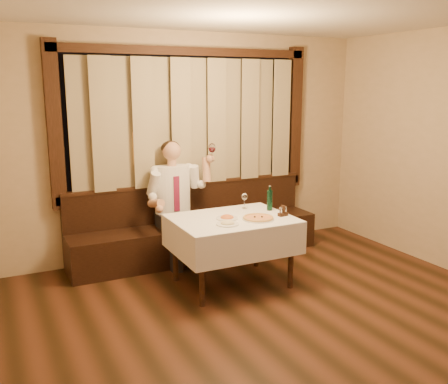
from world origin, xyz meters
name	(u,v)px	position (x,y,z in m)	size (l,w,h in m)	color
room	(269,158)	(0.00, 0.97, 1.50)	(5.01, 6.01, 2.81)	black
banquette	(196,233)	(0.00, 2.72, 0.31)	(3.20, 0.61, 0.94)	black
dining_table	(232,227)	(0.00, 1.70, 0.65)	(1.27, 0.97, 0.76)	black
pizza	(258,218)	(0.22, 1.52, 0.77)	(0.34, 0.34, 0.04)	white
pasta_red	(227,216)	(-0.07, 1.68, 0.79)	(0.23, 0.23, 0.08)	white
pasta_cream	(227,222)	(-0.17, 1.48, 0.79)	(0.23, 0.23, 0.08)	white
green_bottle	(270,200)	(0.53, 1.80, 0.88)	(0.06, 0.06, 0.29)	#0E4328
table_wine_glass	(244,197)	(0.31, 1.99, 0.89)	(0.07, 0.07, 0.18)	white
cruet_caddy	(283,212)	(0.53, 1.52, 0.80)	(0.12, 0.07, 0.12)	black
seated_man	(175,194)	(-0.30, 2.63, 0.86)	(0.84, 0.63, 1.50)	black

